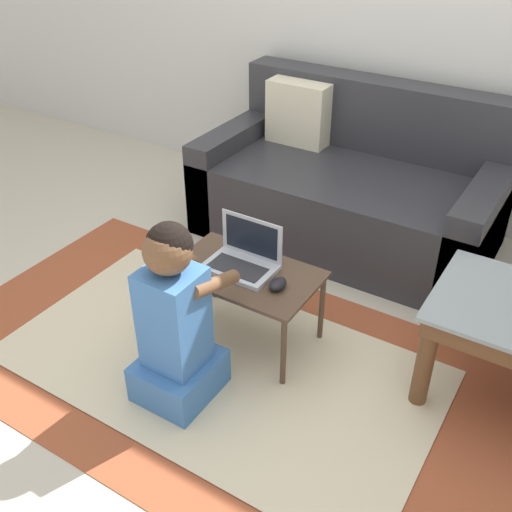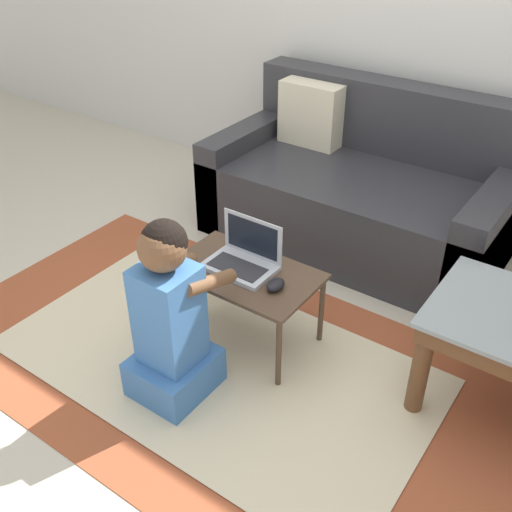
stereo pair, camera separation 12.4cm
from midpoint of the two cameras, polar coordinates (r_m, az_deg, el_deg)
name	(u,v)px [view 1 (the left image)]	position (r m, az deg, el deg)	size (l,w,h in m)	color
ground_plane	(242,354)	(2.68, -2.68, -9.32)	(16.00, 16.00, 0.00)	beige
area_rug	(219,364)	(2.63, -4.90, -10.20)	(2.56, 1.41, 0.01)	#9E4C2D
couch	(350,189)	(3.41, 7.91, 6.37)	(1.60, 0.87, 0.83)	#2D2D33
laptop_desk	(245,279)	(2.56, -2.44, -2.24)	(0.63, 0.39, 0.36)	#4C3828
laptop	(243,260)	(2.55, -2.67, -0.42)	(0.30, 0.20, 0.21)	#B7BCC6
computer_mouse	(278,284)	(2.43, 0.61, -2.71)	(0.06, 0.09, 0.04)	black
person_seated	(175,322)	(2.30, -9.23, -6.28)	(0.28, 0.43, 0.79)	#3D70B2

